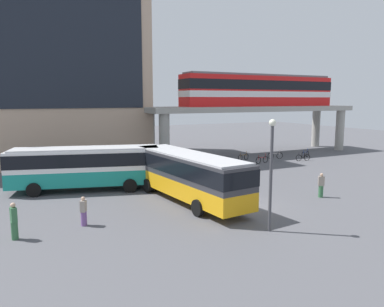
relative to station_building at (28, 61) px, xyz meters
name	(u,v)px	position (x,y,z in m)	size (l,w,h in m)	color
ground_plane	(178,177)	(10.71, -15.60, -10.85)	(120.00, 120.00, 0.00)	#515156
station_building	(28,61)	(0.00, 0.00, 0.00)	(23.53, 14.06, 21.70)	tan
elevated_platform	(253,114)	(24.53, -7.46, -5.88)	(27.58, 5.88, 5.89)	#9E9B93
train	(260,90)	(25.47, -7.46, -2.99)	(20.63, 2.96, 3.84)	red
bus_main	(188,172)	(8.09, -23.07, -8.87)	(3.71, 11.25, 3.22)	orange
bus_secondary	(87,164)	(2.68, -17.10, -8.87)	(11.32, 5.33, 3.22)	teal
bicycle_red	(262,160)	(21.58, -13.33, -10.50)	(1.78, 0.32, 1.04)	black
bicycle_silver	(275,156)	(24.77, -11.60, -10.50)	(1.70, 0.67, 1.04)	black
bicycle_brown	(243,157)	(20.83, -10.95, -10.50)	(1.73, 0.57, 1.04)	black
bicycle_black	(303,157)	(26.61, -14.08, -10.50)	(1.77, 0.38, 1.04)	black
bicycle_blue	(305,154)	(28.58, -12.37, -10.50)	(1.70, 0.68, 1.04)	black
pedestrian_walking_across	(84,212)	(0.98, -24.95, -10.11)	(0.42, 0.48, 1.60)	#724C8C
pedestrian_near_building	(321,186)	(16.76, -26.33, -10.06)	(0.48, 0.45, 1.70)	#33663F
pedestrian_at_kerb	(14,222)	(-2.39, -25.49, -9.98)	(0.34, 0.44, 1.84)	#33663F
lamp_post	(271,165)	(9.38, -30.06, -7.42)	(0.36, 0.36, 5.76)	#3F3F44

